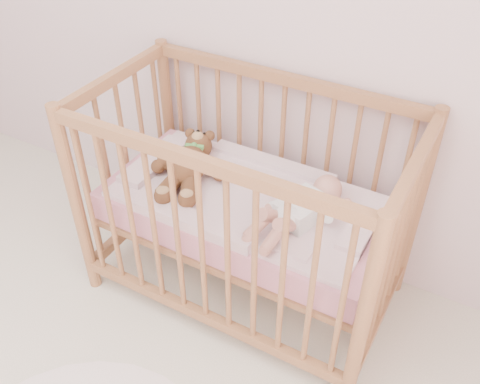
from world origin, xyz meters
The scene contains 5 objects.
crib centered at (0.40, 1.60, 0.50)m, with size 1.36×0.76×1.00m, color #AB7348, non-canonical shape.
mattress centered at (0.40, 1.60, 0.49)m, with size 1.22×0.62×0.13m, color pink.
blanket centered at (0.40, 1.60, 0.56)m, with size 1.10×0.58×0.06m, color #D1909E, non-canonical shape.
baby centered at (0.67, 1.58, 0.64)m, with size 0.26×0.54×0.13m, color white, non-canonical shape.
teddy_bear centered at (0.12, 1.58, 0.65)m, with size 0.35×0.50×0.14m, color brown, non-canonical shape.
Camera 1 is at (1.25, 0.03, 2.00)m, focal length 40.00 mm.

